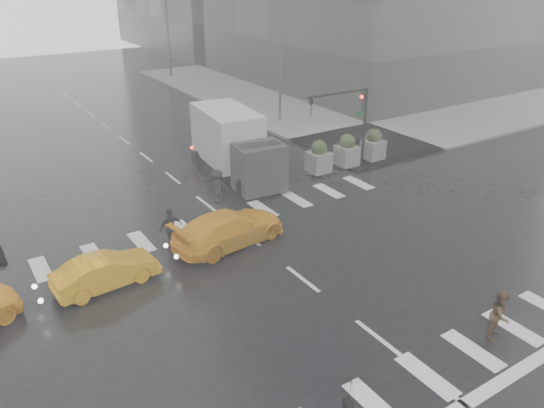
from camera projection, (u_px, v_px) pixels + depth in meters
ground at (303, 279)px, 19.59m from camera, size 120.00×120.00×0.00m
sidewalk_ne at (371, 107)px, 42.56m from camera, size 35.00×35.00×0.15m
road_markings at (303, 279)px, 19.59m from camera, size 18.00×48.00×0.01m
traffic_signal_pole at (352, 113)px, 28.82m from camera, size 4.45×0.42×4.50m
street_lamp_near at (279, 53)px, 36.65m from camera, size 2.15×0.22×9.00m
street_lamp_far at (166, 26)px, 51.92m from camera, size 2.15×0.22×9.00m
planter_west at (319, 157)px, 28.90m from camera, size 1.10×1.10×1.80m
planter_mid at (347, 151)px, 29.89m from camera, size 1.10×1.10×1.80m
planter_east at (373, 145)px, 30.88m from camera, size 1.10×1.10×1.80m
pedestrian_black at (350, 405)px, 11.93m from camera, size 1.08×1.10×2.43m
pedestrian_brown at (500, 315)px, 16.23m from camera, size 0.94×0.81×1.65m
pedestrian_far_a at (171, 227)px, 21.59m from camera, size 0.99×0.61×1.67m
pedestrian_far_b at (217, 186)px, 25.45m from camera, size 1.25×0.96×1.72m
taxi_mid at (106, 271)px, 18.93m from camera, size 3.84×1.63×1.23m
taxi_rear at (229, 228)px, 21.77m from camera, size 4.59×2.56×1.43m
box_truck at (235, 144)px, 28.16m from camera, size 2.50×6.67×3.54m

